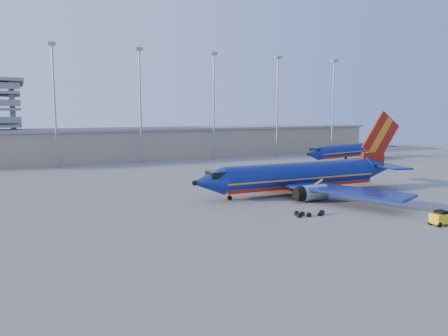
{
  "coord_description": "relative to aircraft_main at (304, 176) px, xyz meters",
  "views": [
    {
      "loc": [
        -32.77,
        -62.23,
        13.34
      ],
      "look_at": [
        -2.74,
        1.74,
        4.0
      ],
      "focal_mm": 35.0,
      "sensor_mm": 36.0,
      "label": 1
    }
  ],
  "objects": [
    {
      "name": "ground",
      "position": [
        -8.44,
        4.69,
        -2.84
      ],
      "size": [
        220.0,
        220.0,
        0.0
      ],
      "primitive_type": "plane",
      "color": "slate",
      "rests_on": "ground"
    },
    {
      "name": "terminal_building",
      "position": [
        1.56,
        62.69,
        1.48
      ],
      "size": [
        122.0,
        16.0,
        8.5
      ],
      "color": "gray",
      "rests_on": "ground"
    },
    {
      "name": "light_mast_row",
      "position": [
        -3.44,
        50.69,
        14.71
      ],
      "size": [
        101.6,
        1.6,
        28.65
      ],
      "color": "gray",
      "rests_on": "ground"
    },
    {
      "name": "aircraft_main",
      "position": [
        0.0,
        0.0,
        0.0
      ],
      "size": [
        39.22,
        37.78,
        13.29
      ],
      "rotation": [
        0.0,
        0.0,
        -0.01
      ],
      "color": "navy",
      "rests_on": "ground"
    },
    {
      "name": "aircraft_second",
      "position": [
        39.39,
        34.85,
        -0.23
      ],
      "size": [
        33.19,
        14.65,
        11.38
      ],
      "rotation": [
        0.0,
        0.0,
        0.22
      ],
      "color": "navy",
      "rests_on": "ground"
    },
    {
      "name": "baggage_tug",
      "position": [
        2.89,
        -23.29,
        -1.93
      ],
      "size": [
        2.47,
        1.53,
        1.75
      ],
      "rotation": [
        0.0,
        0.0,
        -0.03
      ],
      "color": "yellow",
      "rests_on": "ground"
    },
    {
      "name": "luggage_pile",
      "position": [
        -8.39,
        -12.92,
        -2.59
      ],
      "size": [
        4.23,
        2.09,
        0.54
      ],
      "color": "black",
      "rests_on": "ground"
    }
  ]
}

